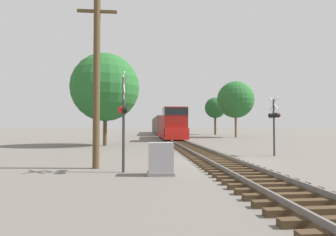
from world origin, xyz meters
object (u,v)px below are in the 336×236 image
(tree_far_right, at_px, (105,87))
(tree_deep_background, at_px, (215,108))
(freight_train, at_px, (162,126))
(relay_cabinet, at_px, (161,159))
(tree_mid_background, at_px, (236,100))
(utility_pole, at_px, (97,80))
(crossing_signal_far, at_px, (274,119))
(crossing_signal_near, at_px, (123,113))

(tree_far_right, height_order, tree_deep_background, tree_far_right)
(tree_deep_background, bearing_deg, freight_train, -177.52)
(relay_cabinet, height_order, tree_mid_background, tree_mid_background)
(relay_cabinet, distance_m, utility_pole, 4.80)
(freight_train, relative_size, crossing_signal_far, 13.17)
(crossing_signal_far, relative_size, relay_cabinet, 2.98)
(freight_train, relative_size, tree_deep_background, 6.21)
(tree_deep_background, bearing_deg, crossing_signal_far, -100.16)
(tree_mid_background, relative_size, tree_deep_background, 1.16)
(freight_train, xyz_separation_m, tree_far_right, (-7.60, -29.17, 3.69))
(relay_cabinet, xyz_separation_m, tree_far_right, (-4.41, 15.52, 5.03))
(tree_far_right, distance_m, tree_deep_background, 35.32)
(freight_train, height_order, tree_far_right, tree_far_right)
(tree_mid_background, bearing_deg, tree_deep_background, 89.20)
(relay_cabinet, xyz_separation_m, tree_deep_background, (14.75, 45.19, 5.18))
(freight_train, bearing_deg, relay_cabinet, -94.09)
(crossing_signal_near, distance_m, utility_pole, 2.32)
(freight_train, relative_size, tree_far_right, 5.60)
(freight_train, distance_m, tree_far_right, 30.37)
(utility_pole, bearing_deg, tree_mid_background, 60.00)
(crossing_signal_far, bearing_deg, crossing_signal_near, 111.93)
(crossing_signal_near, relative_size, crossing_signal_far, 1.09)
(freight_train, height_order, utility_pole, utility_pole)
(tree_far_right, distance_m, tree_mid_background, 25.15)
(relay_cabinet, height_order, tree_deep_background, tree_deep_background)
(relay_cabinet, xyz_separation_m, utility_pole, (-2.83, 1.88, 3.39))
(freight_train, relative_size, crossing_signal_near, 12.10)
(freight_train, distance_m, relay_cabinet, 44.82)
(utility_pole, bearing_deg, tree_far_right, 96.63)
(tree_far_right, xyz_separation_m, tree_deep_background, (19.16, 29.67, 0.15))
(freight_train, bearing_deg, tree_mid_background, -48.12)
(crossing_signal_near, relative_size, tree_deep_background, 0.51)
(relay_cabinet, distance_m, tree_deep_background, 47.82)
(tree_mid_background, bearing_deg, relay_cabinet, -114.47)
(freight_train, xyz_separation_m, utility_pole, (-6.02, -42.81, 2.05))
(crossing_signal_near, distance_m, tree_mid_background, 35.36)
(freight_train, height_order, relay_cabinet, freight_train)
(freight_train, distance_m, utility_pole, 43.28)
(crossing_signal_far, distance_m, tree_mid_background, 27.33)
(freight_train, bearing_deg, tree_deep_background, 2.48)
(crossing_signal_near, height_order, tree_far_right, tree_far_right)
(crossing_signal_near, distance_m, tree_far_right, 15.38)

